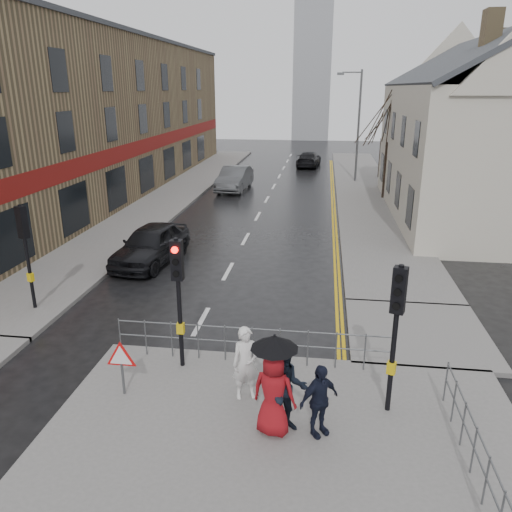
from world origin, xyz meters
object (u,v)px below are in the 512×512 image
(pedestrian_b, at_px, (285,390))
(pedestrian_with_umbrella, at_px, (274,383))
(pedestrian_d, at_px, (319,400))
(car_mid, at_px, (235,179))
(car_parked, at_px, (151,244))
(pedestrian_a, at_px, (246,363))

(pedestrian_b, xyz_separation_m, pedestrian_with_umbrella, (-0.22, -0.11, 0.22))
(pedestrian_d, relative_size, car_mid, 0.32)
(car_parked, bearing_deg, pedestrian_b, -50.41)
(pedestrian_a, relative_size, car_parked, 0.37)
(pedestrian_with_umbrella, xyz_separation_m, car_mid, (-5.38, 25.86, -0.49))
(pedestrian_with_umbrella, distance_m, car_parked, 11.88)
(car_parked, bearing_deg, car_mid, 94.89)
(pedestrian_b, relative_size, pedestrian_with_umbrella, 0.85)
(pedestrian_a, bearing_deg, car_parked, 100.85)
(pedestrian_with_umbrella, relative_size, car_mid, 0.44)
(pedestrian_a, bearing_deg, pedestrian_with_umbrella, -76.82)
(pedestrian_a, height_order, pedestrian_with_umbrella, pedestrian_with_umbrella)
(pedestrian_b, relative_size, car_mid, 0.38)
(pedestrian_a, distance_m, pedestrian_d, 1.97)
(pedestrian_d, height_order, car_mid, pedestrian_d)
(pedestrian_with_umbrella, bearing_deg, car_mid, 101.76)
(pedestrian_a, distance_m, car_mid, 25.15)
(pedestrian_a, xyz_separation_m, car_mid, (-4.64, 24.71, -0.19))
(pedestrian_d, bearing_deg, pedestrian_with_umbrella, 145.48)
(pedestrian_with_umbrella, relative_size, car_parked, 0.48)
(pedestrian_d, relative_size, car_parked, 0.34)
(pedestrian_with_umbrella, distance_m, car_mid, 26.41)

